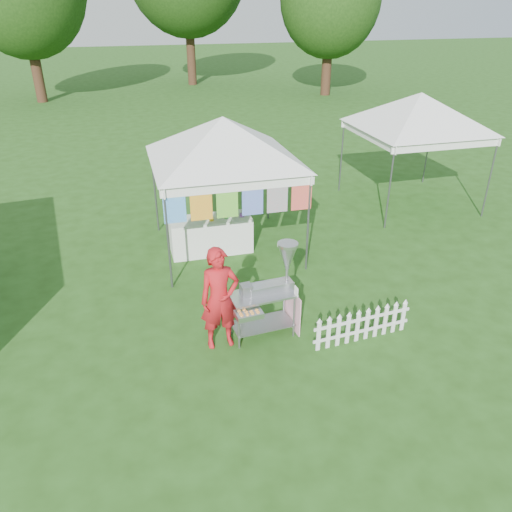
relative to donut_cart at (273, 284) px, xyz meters
name	(u,v)px	position (x,y,z in m)	size (l,w,h in m)	color
ground	(270,336)	(-0.06, -0.09, -0.97)	(120.00, 120.00, 0.00)	#244914
canopy_main	(223,117)	(-0.06, 3.41, 2.01)	(4.24, 4.24, 3.45)	#59595E
canopy_right	(422,93)	(5.44, 4.91, 2.02)	(4.24, 4.24, 3.45)	#59595E
donut_cart	(273,284)	(0.00, 0.00, 0.00)	(1.18, 0.90, 1.65)	gray
vendor	(220,299)	(-0.90, -0.07, -0.09)	(0.64, 0.42, 1.76)	red
picket_fence	(362,326)	(1.39, -0.59, -0.69)	(1.80, 0.18, 0.56)	white
display_table	(211,235)	(-0.42, 3.36, -0.57)	(1.80, 0.70, 0.81)	white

